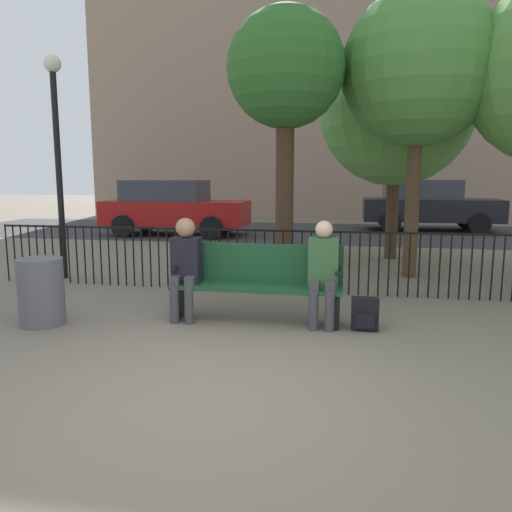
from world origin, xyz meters
TOP-DOWN VIEW (x-y plane):
  - ground_plane at (0.00, 0.00)m, footprint 80.00×80.00m
  - park_bench at (0.00, 2.17)m, footprint 2.04×0.45m
  - seated_person_0 at (-0.86, 2.05)m, footprint 0.34×0.39m
  - seated_person_1 at (0.79, 2.04)m, footprint 0.34×0.39m
  - backpack at (1.27, 2.00)m, footprint 0.31×0.22m
  - fence_railing at (-0.02, 3.69)m, footprint 9.01×0.03m
  - tree_0 at (1.98, 7.22)m, footprint 3.14×3.14m
  - tree_2 at (2.14, 5.26)m, footprint 2.55×2.55m
  - tree_3 at (0.02, 4.64)m, footprint 1.90×1.90m
  - lamp_post at (-3.70, 4.08)m, footprint 0.28×0.28m
  - street_surface at (0.00, 12.00)m, footprint 24.00×6.00m
  - parked_car_0 at (3.59, 13.14)m, footprint 4.20×1.94m
  - parked_car_1 at (-4.02, 10.49)m, footprint 4.20×1.94m
  - building_facade at (0.00, 20.00)m, footprint 20.00×6.00m
  - trash_bin at (-2.46, 1.54)m, footprint 0.52×0.52m

SIDE VIEW (x-z plane):
  - ground_plane at x=0.00m, z-range 0.00..0.00m
  - street_surface at x=0.00m, z-range 0.00..0.01m
  - backpack at x=1.27m, z-range 0.00..0.37m
  - trash_bin at x=-2.46m, z-range 0.00..0.79m
  - park_bench at x=0.00m, z-range 0.04..0.96m
  - fence_railing at x=-0.02m, z-range 0.08..1.03m
  - seated_person_1 at x=0.79m, z-range 0.07..1.30m
  - seated_person_0 at x=-0.86m, z-range 0.09..1.32m
  - parked_car_0 at x=3.59m, z-range 0.03..1.65m
  - parked_car_1 at x=-4.02m, z-range 0.03..1.65m
  - lamp_post at x=-3.70m, z-range 0.59..4.26m
  - tree_0 at x=1.98m, z-range 0.76..5.42m
  - tree_3 at x=0.02m, z-range 1.17..5.56m
  - tree_2 at x=2.14m, z-range 1.09..5.84m
  - building_facade at x=0.00m, z-range 0.00..12.54m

